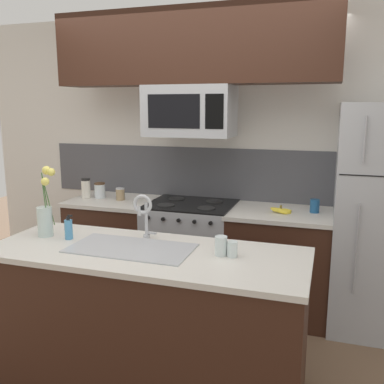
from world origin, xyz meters
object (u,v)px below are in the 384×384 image
Objects in this scene: sink_faucet at (144,210)px; spare_glass at (232,249)px; stove_range at (191,253)px; microwave at (190,111)px; storage_jar_medium at (100,190)px; storage_jar_short at (120,194)px; flower_vase at (45,214)px; banana_bunch at (281,210)px; coffee_tin at (315,206)px; drinking_glass at (221,246)px; dish_soap_bottle at (69,229)px; storage_jar_tall at (86,188)px.

sink_faucet is 3.33× the size of spare_glass.
microwave is at bearing -89.84° from stove_range.
storage_jar_medium reaches higher than storage_jar_short.
sink_faucet is 0.68m from flower_vase.
banana_bunch is at bearing 52.12° from sink_faucet.
coffee_tin is at bearing 35.86° from flower_vase.
sink_faucet is at bearing 165.90° from drinking_glass.
stove_range is at bearing 175.69° from banana_bunch.
stove_range is 1.45m from spare_glass.
storage_jar_medium reaches higher than drinking_glass.
banana_bunch is at bearing 82.52° from spare_glass.
storage_jar_medium is (-0.92, 0.02, 0.52)m from stove_range.
microwave is (0.00, -0.02, 1.27)m from stove_range.
drinking_glass is (-0.22, -1.13, 0.04)m from banana_bunch.
microwave is 5.13× the size of storage_jar_medium.
coffee_tin is at bearing 1.93° from storage_jar_short.
spare_glass is (0.65, -1.20, 0.49)m from stove_range.
sink_faucet reaches higher than storage_jar_medium.
dish_soap_bottle is 0.20m from flower_vase.
storage_jar_medium is 1.26× the size of drinking_glass.
drinking_glass is at bearing -0.69° from flower_vase.
stove_range is 3.04× the size of sink_faucet.
flower_vase is at bearing -87.54° from storage_jar_short.
banana_bunch is at bearing 42.28° from dish_soap_bottle.
banana_bunch is 2.07× the size of spare_glass.
storage_jar_short is at bearing 2.90° from storage_jar_tall.
banana_bunch is 0.62× the size of sink_faucet.
microwave is 4.51× the size of dish_soap_bottle.
storage_jar_short is 1.79m from spare_glass.
dish_soap_bottle is 1.10m from spare_glass.
storage_jar_tall reaches higher than storage_jar_medium.
stove_range is 1.17m from coffee_tin.
storage_jar_medium is 1.32× the size of coffee_tin.
microwave reaches higher than storage_jar_short.
drinking_glass reaches higher than stove_range.
dish_soap_bottle is (-0.45, -1.20, 0.52)m from stove_range.
coffee_tin is (1.98, 0.03, -0.02)m from storage_jar_medium.
storage_jar_tall reaches higher than spare_glass.
stove_range is at bearing 118.38° from spare_glass.
storage_jar_tall is at bearing 144.28° from drinking_glass.
stove_range is 1.47m from flower_vase.
stove_range is 0.86m from storage_jar_short.
storage_jar_short is 0.69× the size of dish_soap_bottle.
sink_faucet is at bearing 16.68° from dish_soap_bottle.
flower_vase is (-1.22, 0.01, 0.09)m from drinking_glass.
stove_range is at bearing -1.25° from storage_jar_medium.
banana_bunch is 1.15m from drinking_glass.
storage_jar_tall is 1.48m from sink_faucet.
flower_vase is (0.28, -1.20, 0.08)m from storage_jar_medium.
microwave is 1.51m from drinking_glass.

